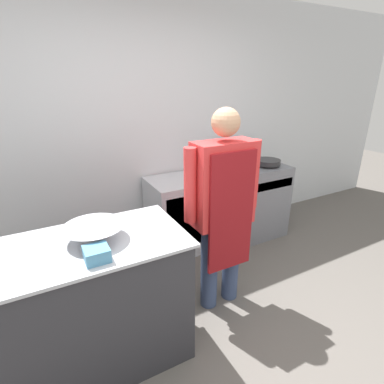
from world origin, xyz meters
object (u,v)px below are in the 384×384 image
Objects in this scene: person_cook at (223,202)px; plastic_tub at (97,254)px; stove at (248,200)px; fridge_unit at (179,215)px; mixing_bowl at (94,233)px; stock_pot at (233,154)px; saute_pan at (268,162)px.

plastic_tub is (-1.02, -0.30, 0.01)m from person_cook.
plastic_tub reaches higher than stove.
person_cook is at bearing -94.85° from fridge_unit.
mixing_bowl reaches higher than stove.
stock_pot is (1.81, 1.08, 0.05)m from mixing_bowl.
stock_pot is at bearing 35.38° from plastic_tub.
person_cook is at bearing -129.03° from stock_pot.
stove is at bearing 25.87° from mixing_bowl.
mixing_bowl is at bearing -135.96° from fridge_unit.
stove is at bearing 30.59° from plastic_tub.
stove is 1.44m from person_cook.
plastic_tub is at bearing -131.09° from fridge_unit.
stock_pot is at bearing 3.39° from fridge_unit.
stove is 2.42× the size of mixing_bowl.
stock_pot is (0.74, 0.04, 0.60)m from fridge_unit.
stock_pot is at bearing 145.63° from saute_pan.
mixing_bowl reaches higher than plastic_tub.
fridge_unit is 2.22× the size of mixing_bowl.
stock_pot is 1.11× the size of saute_pan.
saute_pan is at bearing -35.73° from stove.
plastic_tub is at bearing -98.47° from mixing_bowl.
plastic_tub is 0.41× the size of stock_pot.
mixing_bowl is (-1.07, -1.04, 0.55)m from fridge_unit.
person_cook reaches higher than fridge_unit.
person_cook is at bearing 3.68° from mixing_bowl.
fridge_unit is 0.50× the size of person_cook.
stove is at bearing 42.00° from person_cook.
stock_pot reaches higher than fridge_unit.
plastic_tub is 0.45× the size of saute_pan.
stock_pot is (0.82, 1.02, 0.07)m from person_cook.
person_cook is 0.99m from mixing_bowl.
mixing_bowl is at bearing 81.53° from plastic_tub.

